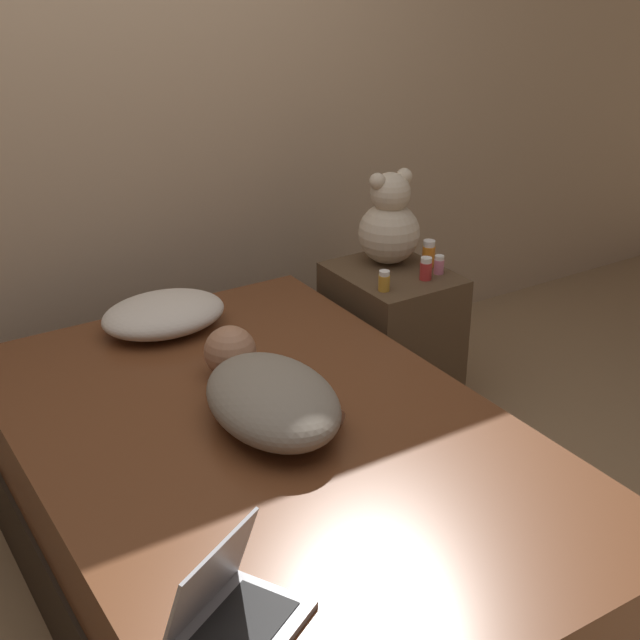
{
  "coord_description": "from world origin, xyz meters",
  "views": [
    {
      "loc": [
        -1.06,
        -1.95,
        1.94
      ],
      "look_at": [
        0.33,
        0.26,
        0.72
      ],
      "focal_mm": 50.0,
      "sensor_mm": 36.0,
      "label": 1
    }
  ],
  "objects_px": {
    "teddy_bear": "(389,223)",
    "bottle_pink": "(439,265)",
    "laptop": "(230,609)",
    "bottle_amber": "(384,281)",
    "bottle_orange": "(429,254)",
    "person_lying": "(268,393)",
    "pillow": "(164,314)",
    "bottle_red": "(426,269)"
  },
  "relations": [
    {
      "from": "person_lying",
      "to": "laptop",
      "type": "distance_m",
      "value": 0.86
    },
    {
      "from": "bottle_orange",
      "to": "bottle_amber",
      "type": "relative_size",
      "value": 1.37
    },
    {
      "from": "bottle_pink",
      "to": "teddy_bear",
      "type": "bearing_deg",
      "value": 115.58
    },
    {
      "from": "bottle_amber",
      "to": "bottle_red",
      "type": "bearing_deg",
      "value": 1.03
    },
    {
      "from": "bottle_orange",
      "to": "bottle_red",
      "type": "bearing_deg",
      "value": -132.71
    },
    {
      "from": "pillow",
      "to": "laptop",
      "type": "bearing_deg",
      "value": -107.9
    },
    {
      "from": "teddy_bear",
      "to": "laptop",
      "type": "bearing_deg",
      "value": -135.66
    },
    {
      "from": "bottle_amber",
      "to": "bottle_pink",
      "type": "bearing_deg",
      "value": 4.88
    },
    {
      "from": "pillow",
      "to": "bottle_orange",
      "type": "relative_size",
      "value": 4.14
    },
    {
      "from": "bottle_pink",
      "to": "person_lying",
      "type": "bearing_deg",
      "value": -154.77
    },
    {
      "from": "pillow",
      "to": "person_lying",
      "type": "xyz_separation_m",
      "value": [
        0.02,
        -0.74,
        0.02
      ]
    },
    {
      "from": "pillow",
      "to": "person_lying",
      "type": "height_order",
      "value": "person_lying"
    },
    {
      "from": "bottle_orange",
      "to": "person_lying",
      "type": "bearing_deg",
      "value": -151.47
    },
    {
      "from": "teddy_bear",
      "to": "bottle_amber",
      "type": "bearing_deg",
      "value": -129.19
    },
    {
      "from": "laptop",
      "to": "bottle_amber",
      "type": "relative_size",
      "value": 4.4
    },
    {
      "from": "pillow",
      "to": "bottle_amber",
      "type": "height_order",
      "value": "bottle_amber"
    },
    {
      "from": "pillow",
      "to": "teddy_bear",
      "type": "relative_size",
      "value": 1.18
    },
    {
      "from": "person_lying",
      "to": "bottle_amber",
      "type": "height_order",
      "value": "person_lying"
    },
    {
      "from": "laptop",
      "to": "bottle_orange",
      "type": "height_order",
      "value": "laptop"
    },
    {
      "from": "pillow",
      "to": "teddy_bear",
      "type": "bearing_deg",
      "value": -1.92
    },
    {
      "from": "laptop",
      "to": "teddy_bear",
      "type": "bearing_deg",
      "value": 15.12
    },
    {
      "from": "laptop",
      "to": "bottle_orange",
      "type": "xyz_separation_m",
      "value": [
        1.55,
        1.29,
        0.07
      ]
    },
    {
      "from": "bottle_red",
      "to": "bottle_orange",
      "type": "bearing_deg",
      "value": 47.29
    },
    {
      "from": "teddy_bear",
      "to": "bottle_pink",
      "type": "height_order",
      "value": "teddy_bear"
    },
    {
      "from": "person_lying",
      "to": "teddy_bear",
      "type": "bearing_deg",
      "value": 42.25
    },
    {
      "from": "pillow",
      "to": "bottle_red",
      "type": "bearing_deg",
      "value": -14.64
    },
    {
      "from": "bottle_amber",
      "to": "pillow",
      "type": "bearing_deg",
      "value": 161.58
    },
    {
      "from": "teddy_bear",
      "to": "bottle_pink",
      "type": "relative_size",
      "value": 5.14
    },
    {
      "from": "bottle_pink",
      "to": "pillow",
      "type": "bearing_deg",
      "value": 167.5
    },
    {
      "from": "bottle_orange",
      "to": "bottle_pink",
      "type": "bearing_deg",
      "value": -99.29
    },
    {
      "from": "teddy_bear",
      "to": "bottle_red",
      "type": "distance_m",
      "value": 0.26
    },
    {
      "from": "pillow",
      "to": "bottle_red",
      "type": "height_order",
      "value": "bottle_red"
    },
    {
      "from": "teddy_bear",
      "to": "bottle_orange",
      "type": "height_order",
      "value": "teddy_bear"
    },
    {
      "from": "pillow",
      "to": "bottle_pink",
      "type": "relative_size",
      "value": 6.06
    },
    {
      "from": "bottle_pink",
      "to": "bottle_amber",
      "type": "height_order",
      "value": "bottle_amber"
    },
    {
      "from": "teddy_bear",
      "to": "bottle_amber",
      "type": "height_order",
      "value": "teddy_bear"
    },
    {
      "from": "bottle_amber",
      "to": "bottle_orange",
      "type": "bearing_deg",
      "value": 19.87
    },
    {
      "from": "pillow",
      "to": "person_lying",
      "type": "relative_size",
      "value": 0.63
    },
    {
      "from": "bottle_orange",
      "to": "bottle_pink",
      "type": "relative_size",
      "value": 1.47
    },
    {
      "from": "bottle_orange",
      "to": "bottle_amber",
      "type": "xyz_separation_m",
      "value": [
        -0.3,
        -0.11,
        -0.01
      ]
    },
    {
      "from": "bottle_orange",
      "to": "laptop",
      "type": "bearing_deg",
      "value": -140.36
    },
    {
      "from": "pillow",
      "to": "bottle_amber",
      "type": "bearing_deg",
      "value": -18.42
    }
  ]
}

